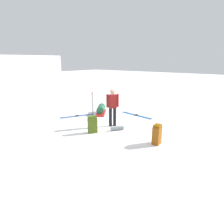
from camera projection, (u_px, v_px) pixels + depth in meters
ground_plane at (112, 127)px, 8.80m from camera, size 80.00×80.00×0.00m
skier_standing at (113, 106)px, 8.72m from camera, size 0.48×0.38×1.70m
ski_pair_near at (77, 116)px, 10.49m from camera, size 1.72×0.90×0.05m
ski_pair_far at (136, 115)px, 10.64m from camera, size 0.39×2.00×0.05m
backpack_large_dark at (157, 135)px, 6.94m from camera, size 0.37×0.28×0.72m
backpack_bright at (93, 125)px, 8.03m from camera, size 0.42×0.36×0.71m
ski_poles_planted_near at (93, 105)px, 9.75m from camera, size 0.15×0.09×1.38m
gear_sled at (101, 110)px, 10.96m from camera, size 1.37×1.18×0.49m
sleeping_mat_rolled at (117, 128)px, 8.37m from camera, size 0.56×0.46×0.18m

